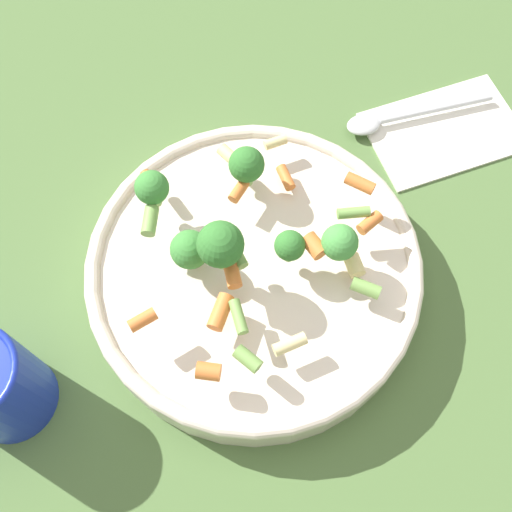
# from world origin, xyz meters

# --- Properties ---
(ground_plane) EXTENTS (3.00, 3.00, 0.00)m
(ground_plane) POSITION_xyz_m (0.00, 0.00, 0.00)
(ground_plane) COLOR #4C6B38
(bowl) EXTENTS (0.30, 0.30, 0.05)m
(bowl) POSITION_xyz_m (0.00, 0.00, 0.03)
(bowl) COLOR beige
(bowl) RESTS_ON ground_plane
(pasta_salad) EXTENTS (0.23, 0.21, 0.08)m
(pasta_salad) POSITION_xyz_m (0.01, 0.01, 0.09)
(pasta_salad) COLOR #8CB766
(pasta_salad) RESTS_ON bowl
(napkin) EXTENTS (0.15, 0.19, 0.01)m
(napkin) POSITION_xyz_m (0.17, -0.20, 0.00)
(napkin) COLOR white
(napkin) RESTS_ON ground_plane
(spoon) EXTENTS (0.06, 0.16, 0.01)m
(spoon) POSITION_xyz_m (0.18, -0.15, 0.01)
(spoon) COLOR silver
(spoon) RESTS_ON napkin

